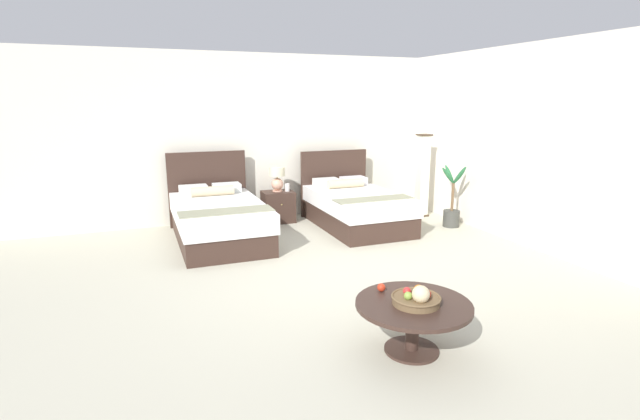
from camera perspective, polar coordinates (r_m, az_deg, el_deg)
ground_plane at (r=5.91m, az=2.57°, el=-7.76°), size 9.68×10.07×0.02m
wall_back at (r=8.60m, az=-6.17°, el=8.62°), size 9.68×0.12×2.87m
wall_side_right at (r=7.62m, az=22.94°, el=7.11°), size 0.12×5.67×2.87m
bed_near_window at (r=7.35m, az=-12.03°, el=-1.04°), size 1.29×2.19×1.25m
bed_near_corner at (r=8.02m, az=4.27°, el=0.34°), size 1.27×2.08×1.19m
nightstand at (r=8.33m, az=-5.03°, el=0.40°), size 0.53×0.44×0.54m
table_lamp at (r=8.25m, az=-5.13°, el=3.85°), size 0.27×0.27×0.42m
vase at (r=8.27m, az=-3.94°, el=2.71°), size 0.08×0.08×0.13m
coffee_table at (r=4.15m, az=11.07°, el=-12.00°), size 0.97×0.97×0.44m
fruit_bowl at (r=4.06m, az=11.50°, el=-10.28°), size 0.41×0.41×0.20m
loose_apple at (r=4.28m, az=7.34°, el=-9.16°), size 0.07×0.07×0.07m
floor_lamp_corner at (r=8.85m, az=12.14°, el=4.02°), size 0.22×0.22×1.49m
potted_palm at (r=8.28m, az=15.48°, el=0.07°), size 0.54×0.52×1.07m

